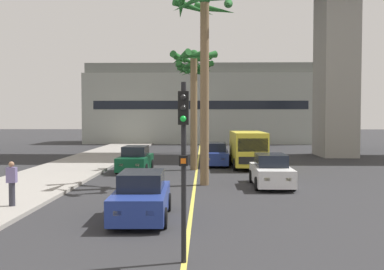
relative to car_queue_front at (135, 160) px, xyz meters
name	(u,v)px	position (x,y,z in m)	size (l,w,h in m)	color
sidewalk_left	(7,194)	(-4.26, -8.35, -0.65)	(4.80, 80.00, 0.15)	#9E9991
lane_stripe_center	(196,173)	(3.74, -0.35, -0.72)	(0.14, 56.00, 0.01)	#DBCC4C
pier_building_backdrop	(200,105)	(3.74, 30.04, 4.06)	(28.16, 8.04, 9.69)	#ADB2A8
car_queue_front	(135,160)	(0.00, 0.00, 0.00)	(1.90, 4.13, 1.56)	#0C4728
car_queue_second	(142,197)	(2.12, -12.59, 0.00)	(1.93, 4.15, 1.56)	navy
car_queue_third	(271,172)	(7.44, -5.55, 0.00)	(1.85, 4.11, 1.56)	white
car_queue_fourth	(216,155)	(4.99, 3.62, 0.00)	(1.92, 4.14, 1.56)	navy
delivery_van	(248,148)	(7.06, 2.31, 0.57)	(2.24, 5.29, 2.36)	yellow
traffic_light_median_near	(184,147)	(3.72, -17.12, 1.99)	(0.24, 0.37, 4.20)	black
palm_tree_near_median	(204,37)	(4.21, -5.23, 6.52)	(3.32, 3.48, 9.41)	brown
palm_tree_mid_median	(194,76)	(3.55, 1.01, 5.19)	(3.08, 3.10, 7.54)	brown
palm_tree_far_median	(193,84)	(3.21, 14.32, 5.64)	(3.01, 3.04, 8.07)	brown
palm_tree_farthest_median	(194,82)	(3.41, 8.09, 5.36)	(3.15, 3.21, 7.78)	brown
pedestrian_mid_block	(12,183)	(-2.77, -11.32, 0.28)	(0.34, 0.22, 1.62)	#2D2D38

